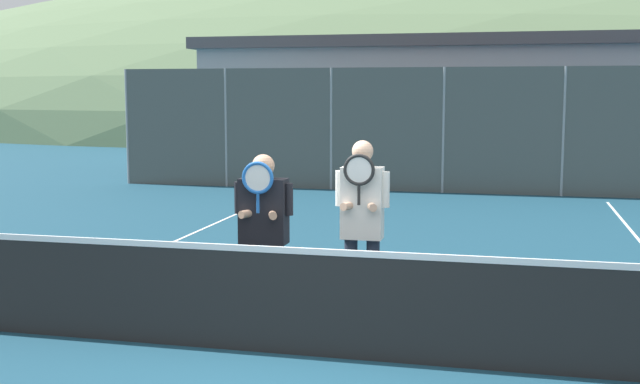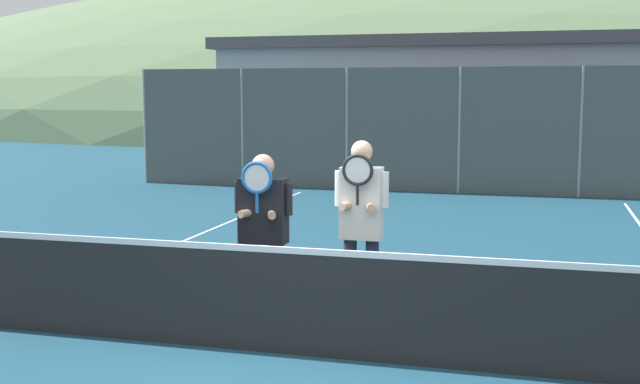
{
  "view_description": "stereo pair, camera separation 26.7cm",
  "coord_description": "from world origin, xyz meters",
  "px_view_note": "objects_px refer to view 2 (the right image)",
  "views": [
    {
      "loc": [
        1.55,
        -6.63,
        2.32
      ],
      "look_at": [
        -0.32,
        1.12,
        1.32
      ],
      "focal_mm": 45.0,
      "sensor_mm": 36.0,
      "label": 1
    },
    {
      "loc": [
        1.81,
        -6.56,
        2.32
      ],
      "look_at": [
        -0.32,
        1.12,
        1.32
      ],
      "focal_mm": 45.0,
      "sensor_mm": 36.0,
      "label": 2
    }
  ],
  "objects_px": {
    "car_far_left": "(304,145)",
    "car_left_of_center": "(489,147)",
    "player_center_left": "(361,219)",
    "player_leftmost": "(263,222)"
  },
  "relations": [
    {
      "from": "car_far_left",
      "to": "car_left_of_center",
      "type": "xyz_separation_m",
      "value": [
        4.89,
        -0.12,
        0.07
      ]
    },
    {
      "from": "player_center_left",
      "to": "car_left_of_center",
      "type": "height_order",
      "value": "player_center_left"
    },
    {
      "from": "player_leftmost",
      "to": "car_far_left",
      "type": "distance_m",
      "value": 13.69
    },
    {
      "from": "car_left_of_center",
      "to": "player_leftmost",
      "type": "bearing_deg",
      "value": -95.99
    },
    {
      "from": "player_center_left",
      "to": "car_left_of_center",
      "type": "xyz_separation_m",
      "value": [
        0.41,
        12.99,
        -0.15
      ]
    },
    {
      "from": "car_far_left",
      "to": "car_left_of_center",
      "type": "bearing_deg",
      "value": -1.35
    },
    {
      "from": "player_leftmost",
      "to": "player_center_left",
      "type": "distance_m",
      "value": 0.98
    },
    {
      "from": "car_left_of_center",
      "to": "car_far_left",
      "type": "bearing_deg",
      "value": 178.65
    },
    {
      "from": "player_leftmost",
      "to": "car_left_of_center",
      "type": "xyz_separation_m",
      "value": [
        1.38,
        13.11,
        -0.09
      ]
    },
    {
      "from": "car_far_left",
      "to": "player_leftmost",
      "type": "bearing_deg",
      "value": -75.12
    }
  ]
}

